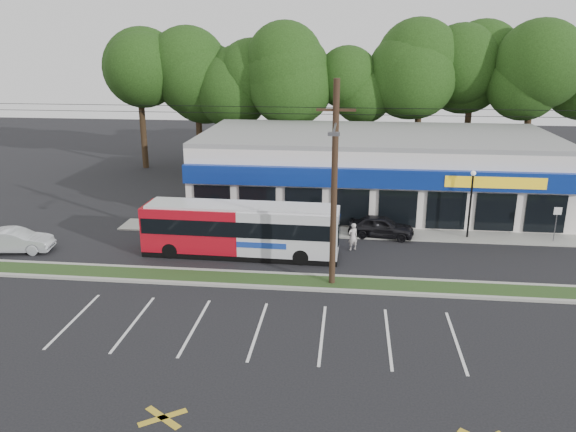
% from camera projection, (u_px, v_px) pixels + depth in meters
% --- Properties ---
extents(ground, '(120.00, 120.00, 0.00)m').
position_uv_depth(ground, '(269.00, 290.00, 27.29)').
color(ground, black).
rests_on(ground, ground).
extents(grass_strip, '(40.00, 1.60, 0.12)m').
position_uv_depth(grass_strip, '(272.00, 281.00, 28.22)').
color(grass_strip, '#243917').
rests_on(grass_strip, ground).
extents(curb_south, '(40.00, 0.25, 0.14)m').
position_uv_depth(curb_south, '(270.00, 287.00, 27.41)').
color(curb_south, '#9E9E93').
rests_on(curb_south, ground).
extents(curb_north, '(40.00, 0.25, 0.14)m').
position_uv_depth(curb_north, '(274.00, 274.00, 29.02)').
color(curb_north, '#9E9E93').
rests_on(curb_north, ground).
extents(sidewalk, '(32.00, 2.20, 0.10)m').
position_uv_depth(sidewalk, '(368.00, 233.00, 35.27)').
color(sidewalk, '#9E9E93').
rests_on(sidewalk, ground).
extents(strip_mall, '(25.00, 12.55, 5.30)m').
position_uv_depth(strip_mall, '(375.00, 169.00, 41.01)').
color(strip_mall, silver).
rests_on(strip_mall, ground).
extents(utility_pole, '(50.00, 2.77, 10.00)m').
position_uv_depth(utility_pole, '(331.00, 179.00, 26.25)').
color(utility_pole, black).
rests_on(utility_pole, ground).
extents(lamp_post, '(0.30, 0.30, 4.25)m').
position_uv_depth(lamp_post, '(471.00, 196.00, 33.66)').
color(lamp_post, black).
rests_on(lamp_post, ground).
extents(sign_post, '(0.45, 0.10, 2.23)m').
position_uv_depth(sign_post, '(557.00, 218.00, 33.24)').
color(sign_post, '#59595E').
rests_on(sign_post, ground).
extents(tree_line, '(46.76, 6.76, 11.83)m').
position_uv_depth(tree_line, '(356.00, 79.00, 49.03)').
color(tree_line, black).
rests_on(tree_line, ground).
extents(metrobus, '(11.02, 2.58, 2.95)m').
position_uv_depth(metrobus, '(241.00, 229.00, 31.33)').
color(metrobus, '#B40D1B').
rests_on(metrobus, ground).
extents(car_dark, '(4.16, 2.12, 1.36)m').
position_uv_depth(car_dark, '(381.00, 226.00, 34.53)').
color(car_dark, black).
rests_on(car_dark, ground).
extents(car_silver, '(4.31, 2.06, 1.36)m').
position_uv_depth(car_silver, '(15.00, 241.00, 32.04)').
color(car_silver, '#B8BCC1').
rests_on(car_silver, ground).
extents(pedestrian_a, '(0.71, 0.63, 1.62)m').
position_uv_depth(pedestrian_a, '(353.00, 237.00, 32.31)').
color(pedestrian_a, beige).
rests_on(pedestrian_a, ground).
extents(pedestrian_b, '(0.85, 0.72, 1.53)m').
position_uv_depth(pedestrian_b, '(329.00, 237.00, 32.47)').
color(pedestrian_b, silver).
rests_on(pedestrian_b, ground).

